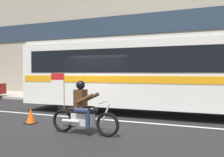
# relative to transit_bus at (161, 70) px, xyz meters

# --- Properties ---
(ground_plane) EXTENTS (60.00, 60.00, 0.00)m
(ground_plane) POSITION_rel_transit_bus_xyz_m (-2.47, -1.19, -1.88)
(ground_plane) COLOR black
(sidewalk_curb) EXTENTS (28.00, 3.80, 0.15)m
(sidewalk_curb) POSITION_rel_transit_bus_xyz_m (-2.47, 3.91, -1.81)
(sidewalk_curb) COLOR #A39E93
(sidewalk_curb) RESTS_ON ground_plane
(lane_center_stripe) EXTENTS (26.60, 0.14, 0.01)m
(lane_center_stripe) POSITION_rel_transit_bus_xyz_m (-2.47, -1.79, -1.88)
(lane_center_stripe) COLOR silver
(lane_center_stripe) RESTS_ON ground_plane
(transit_bus) EXTENTS (12.38, 2.78, 3.22)m
(transit_bus) POSITION_rel_transit_bus_xyz_m (0.00, 0.00, 0.00)
(transit_bus) COLOR white
(transit_bus) RESTS_ON ground_plane
(motorcycle_with_rider) EXTENTS (2.20, 0.64, 1.78)m
(motorcycle_with_rider) POSITION_rel_transit_bus_xyz_m (-1.66, -3.89, -1.22)
(motorcycle_with_rider) COLOR black
(motorcycle_with_rider) RESTS_ON ground_plane
(fire_hydrant) EXTENTS (0.22, 0.30, 0.75)m
(fire_hydrant) POSITION_rel_transit_bus_xyz_m (-2.11, 2.71, -1.37)
(fire_hydrant) COLOR #4C8C3F
(fire_hydrant) RESTS_ON sidewalk_curb
(traffic_cone) EXTENTS (0.36, 0.36, 0.55)m
(traffic_cone) POSITION_rel_transit_bus_xyz_m (-4.06, -3.31, -1.63)
(traffic_cone) COLOR #EA590F
(traffic_cone) RESTS_ON ground_plane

